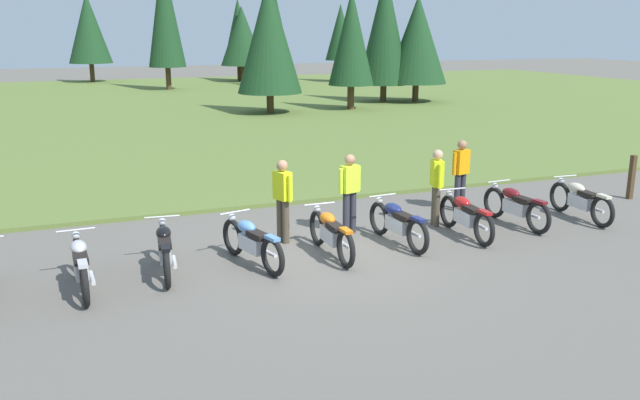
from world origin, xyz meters
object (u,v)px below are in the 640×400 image
(motorcycle_silver, at_px, (81,265))
(rider_with_back_turned, at_px, (350,189))
(rider_near_row_end, at_px, (283,196))
(rider_in_hivis_vest, at_px, (461,171))
(motorcycle_black, at_px, (165,249))
(motorcycle_cream, at_px, (580,200))
(motorcycle_red, at_px, (466,215))
(motorcycle_sky_blue, at_px, (252,242))
(motorcycle_navy, at_px, (397,223))
(rider_checking_bike, at_px, (437,183))
(motorcycle_maroon, at_px, (515,206))
(motorcycle_orange, at_px, (331,233))
(trail_marker_post, at_px, (632,177))

(motorcycle_silver, height_order, rider_with_back_turned, rider_with_back_turned)
(rider_near_row_end, xyz_separation_m, rider_in_hivis_vest, (4.62, 0.79, 0.00))
(motorcycle_silver, distance_m, motorcycle_black, 1.42)
(motorcycle_black, height_order, motorcycle_cream, same)
(motorcycle_red, bearing_deg, motorcycle_black, 179.40)
(motorcycle_sky_blue, distance_m, motorcycle_navy, 3.02)
(motorcycle_silver, height_order, rider_checking_bike, rider_checking_bike)
(rider_in_hivis_vest, bearing_deg, motorcycle_maroon, -73.66)
(motorcycle_black, height_order, rider_in_hivis_vest, rider_in_hivis_vest)
(motorcycle_navy, relative_size, rider_in_hivis_vest, 1.26)
(motorcycle_navy, relative_size, motorcycle_red, 1.00)
(motorcycle_sky_blue, distance_m, motorcycle_orange, 1.52)
(motorcycle_black, relative_size, motorcycle_sky_blue, 1.02)
(rider_checking_bike, height_order, trail_marker_post, rider_checking_bike)
(motorcycle_orange, distance_m, rider_near_row_end, 1.35)
(motorcycle_cream, bearing_deg, motorcycle_navy, -178.72)
(motorcycle_black, distance_m, motorcycle_sky_blue, 1.52)
(motorcycle_maroon, bearing_deg, motorcycle_silver, -176.77)
(motorcycle_silver, relative_size, rider_checking_bike, 1.26)
(rider_checking_bike, bearing_deg, motorcycle_red, -78.85)
(motorcycle_red, bearing_deg, trail_marker_post, 11.46)
(motorcycle_sky_blue, height_order, motorcycle_cream, same)
(motorcycle_sky_blue, xyz_separation_m, motorcycle_red, (4.56, 0.08, 0.00))
(rider_near_row_end, bearing_deg, motorcycle_orange, -62.41)
(motorcycle_red, xyz_separation_m, rider_near_row_end, (-3.62, 0.98, 0.51))
(motorcycle_silver, xyz_separation_m, motorcycle_red, (7.47, 0.23, 0.00))
(motorcycle_black, height_order, motorcycle_sky_blue, same)
(motorcycle_cream, height_order, trail_marker_post, trail_marker_post)
(motorcycle_navy, bearing_deg, rider_near_row_end, 155.65)
(rider_near_row_end, distance_m, rider_checking_bike, 3.44)
(motorcycle_red, height_order, rider_with_back_turned, rider_with_back_turned)
(motorcycle_silver, xyz_separation_m, rider_checking_bike, (7.29, 1.12, 0.51))
(motorcycle_sky_blue, distance_m, rider_in_hivis_vest, 5.89)
(rider_in_hivis_vest, relative_size, trail_marker_post, 1.50)
(motorcycle_red, distance_m, rider_checking_bike, 1.04)
(motorcycle_silver, xyz_separation_m, motorcycle_black, (1.39, 0.30, 0.00))
(motorcycle_silver, height_order, motorcycle_red, same)
(motorcycle_silver, xyz_separation_m, motorcycle_orange, (4.43, 0.11, 0.00))
(motorcycle_red, bearing_deg, motorcycle_silver, -178.23)
(motorcycle_sky_blue, xyz_separation_m, motorcycle_cream, (7.67, 0.23, 0.00))
(motorcycle_cream, bearing_deg, rider_in_hivis_vest, 142.44)
(motorcycle_black, distance_m, motorcycle_orange, 3.04)
(motorcycle_navy, height_order, rider_checking_bike, rider_checking_bike)
(rider_checking_bike, relative_size, trail_marker_post, 1.50)
(rider_near_row_end, relative_size, rider_in_hivis_vest, 1.00)
(motorcycle_navy, height_order, trail_marker_post, trail_marker_post)
(motorcycle_red, relative_size, motorcycle_maroon, 1.00)
(motorcycle_orange, xyz_separation_m, rider_with_back_turned, (0.91, 1.18, 0.51))
(rider_near_row_end, bearing_deg, motorcycle_sky_blue, -131.64)
(motorcycle_orange, height_order, rider_near_row_end, rider_near_row_end)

